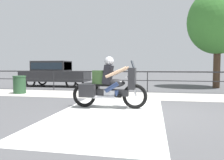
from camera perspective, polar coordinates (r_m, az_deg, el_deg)
ground_plane at (r=6.33m, az=7.80°, el=-8.29°), size 120.00×120.00×0.00m
sidewalk_band at (r=9.68m, az=8.93°, el=-4.14°), size 44.00×2.40×0.01m
crosswalk_band at (r=6.25m, az=-0.43°, el=-8.39°), size 2.89×6.00×0.01m
fence_railing at (r=11.16m, az=9.26°, el=1.15°), size 36.00×0.05×1.05m
motorcycle at (r=6.80m, az=-0.94°, el=-1.38°), size 2.38×0.76×1.60m
parked_car at (r=14.55m, az=-14.94°, el=2.03°), size 4.31×1.60×1.64m
trash_bin at (r=11.29m, az=-23.01°, el=-1.12°), size 0.60×0.60×0.85m
tree_behind_sign at (r=14.83m, az=25.97°, el=13.61°), size 3.56×3.56×5.95m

